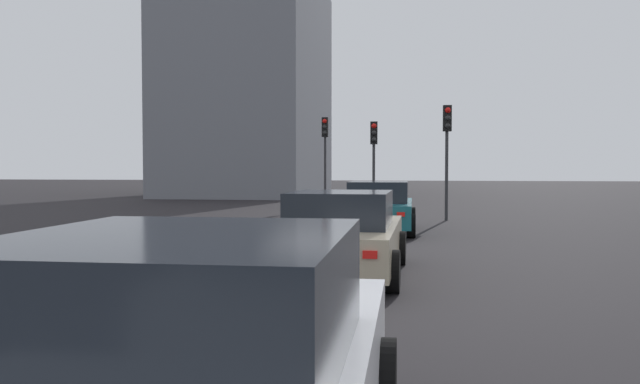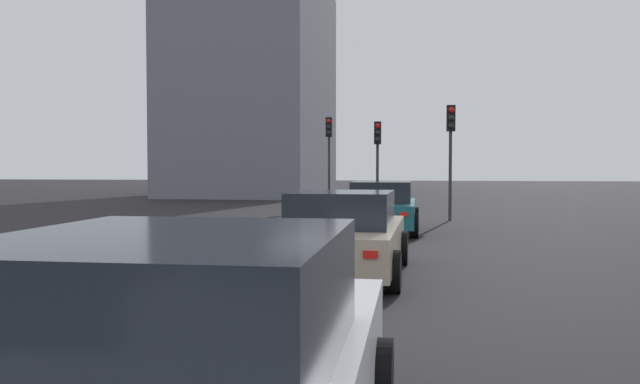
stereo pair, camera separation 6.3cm
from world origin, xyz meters
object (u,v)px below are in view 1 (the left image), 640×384
at_px(traffic_light_near_left, 447,138).
at_px(car_teal_lead, 379,207).
at_px(traffic_light_far_left, 325,143).
at_px(traffic_light_near_right, 374,147).
at_px(car_white_third, 192,384).
at_px(car_beige_second, 342,235).

bearing_deg(traffic_light_near_left, car_teal_lead, -32.24).
bearing_deg(traffic_light_far_left, traffic_light_near_right, 34.40).
distance_m(car_teal_lead, traffic_light_near_left, 5.24).
bearing_deg(car_teal_lead, traffic_light_far_left, 15.94).
relative_size(traffic_light_near_left, traffic_light_far_left, 0.96).
height_order(car_white_third, traffic_light_far_left, traffic_light_far_left).
bearing_deg(traffic_light_near_left, car_white_third, -12.63).
height_order(car_white_third, traffic_light_near_right, traffic_light_near_right).
height_order(traffic_light_near_left, traffic_light_near_right, traffic_light_near_left).
xyz_separation_m(car_white_third, traffic_light_near_right, (22.20, 0.45, 1.92)).
xyz_separation_m(traffic_light_near_left, traffic_light_far_left, (6.56, 5.19, 0.11)).
height_order(car_teal_lead, car_beige_second, car_teal_lead).
bearing_deg(car_teal_lead, car_beige_second, 178.33).
xyz_separation_m(car_beige_second, traffic_light_near_right, (14.63, 0.38, 1.95)).
bearing_deg(car_white_third, car_beige_second, 0.02).
bearing_deg(traffic_light_near_left, traffic_light_near_right, -143.05).
distance_m(car_beige_second, traffic_light_near_left, 12.13).
height_order(car_beige_second, traffic_light_far_left, traffic_light_far_left).
bearing_deg(car_beige_second, traffic_light_near_right, 2.55).
distance_m(car_white_third, traffic_light_far_left, 26.10).
bearing_deg(car_beige_second, traffic_light_far_left, 9.96).
xyz_separation_m(car_beige_second, traffic_light_far_left, (18.26, 2.85, 2.28)).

